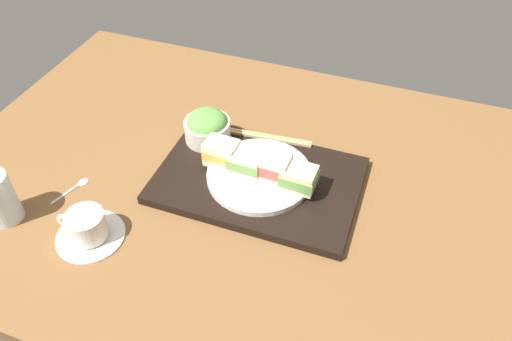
{
  "coord_description": "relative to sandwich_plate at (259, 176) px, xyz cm",
  "views": [
    {
      "loc": [
        -31.0,
        73.95,
        80.05
      ],
      "look_at": [
        -4.67,
        1.0,
        5.0
      ],
      "focal_mm": 34.12,
      "sensor_mm": 36.0,
      "label": 1
    }
  ],
  "objects": [
    {
      "name": "sandwich_nearmost",
      "position": [
        -9.37,
        0.79,
        3.28
      ],
      "size": [
        7.96,
        6.25,
        5.17
      ],
      "color": "beige",
      "rests_on": "sandwich_plate"
    },
    {
      "name": "ground_plane",
      "position": [
        5.14,
        -0.23,
        -4.31
      ],
      "size": [
        140.0,
        100.0,
        3.0
      ],
      "primitive_type": "cube",
      "color": "brown"
    },
    {
      "name": "chopsticks_pair",
      "position": [
        2.16,
        -13.91,
        -0.35
      ],
      "size": [
        21.03,
        3.29,
        0.7
      ],
      "color": "tan",
      "rests_on": "serving_tray"
    },
    {
      "name": "sandwich_plate",
      "position": [
        0.0,
        0.0,
        0.0
      ],
      "size": [
        23.9,
        23.9,
        1.39
      ],
      "primitive_type": "cylinder",
      "color": "silver",
      "rests_on": "serving_tray"
    },
    {
      "name": "sandwich_inner_near",
      "position": [
        -3.12,
        0.26,
        3.65
      ],
      "size": [
        7.51,
        5.99,
        5.91
      ],
      "color": "#EFE5C1",
      "rests_on": "sandwich_plate"
    },
    {
      "name": "teaspoon",
      "position": [
        38.96,
        14.43,
        -2.46
      ],
      "size": [
        4.33,
        10.06,
        0.8
      ],
      "color": "silver",
      "rests_on": "ground_plane"
    },
    {
      "name": "coffee_cup",
      "position": [
        27.9,
        26.15,
        0.03
      ],
      "size": [
        14.21,
        14.21,
        6.61
      ],
      "color": "silver",
      "rests_on": "ground_plane"
    },
    {
      "name": "serving_tray",
      "position": [
        0.33,
        -0.41,
        -1.75
      ],
      "size": [
        45.54,
        29.97,
        2.12
      ],
      "primitive_type": "cube",
      "color": "black",
      "rests_on": "ground_plane"
    },
    {
      "name": "sandwich_inner_far",
      "position": [
        3.12,
        -0.26,
        3.25
      ],
      "size": [
        7.89,
        6.15,
        5.11
      ],
      "color": "#EFE5C1",
      "rests_on": "sandwich_plate"
    },
    {
      "name": "salad_bowl",
      "position": [
        16.48,
        -8.77,
        3.06
      ],
      "size": [
        11.24,
        11.24,
        7.91
      ],
      "color": "beige",
      "rests_on": "serving_tray"
    },
    {
      "name": "sandwich_farmost",
      "position": [
        9.37,
        -0.79,
        3.54
      ],
      "size": [
        7.54,
        5.93,
        5.68
      ],
      "color": "beige",
      "rests_on": "sandwich_plate"
    }
  ]
}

